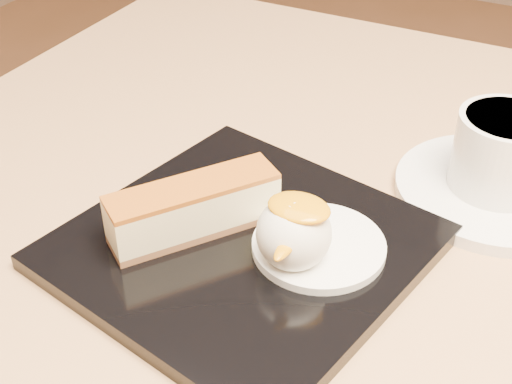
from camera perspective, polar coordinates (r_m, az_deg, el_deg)
The scene contains 8 objects.
dessert_plate at distance 0.49m, azimuth -1.07°, elevation -4.42°, with size 0.22×0.22×0.01m, color black.
cheesecake at distance 0.49m, azimuth -5.01°, elevation -1.28°, with size 0.09×0.11×0.04m.
cream_smear at distance 0.48m, azimuth 5.04°, elevation -4.32°, with size 0.09×0.09×0.01m, color white.
ice_cream_scoop at distance 0.46m, azimuth 3.04°, elevation -3.33°, with size 0.05×0.05×0.05m, color white.
mango_sauce at distance 0.44m, azimuth 3.46°, elevation -1.25°, with size 0.04×0.03×0.01m, color orange.
mint_sprig at distance 0.51m, azimuth 3.14°, elevation -1.36°, with size 0.04×0.03×0.00m.
saucer at distance 0.58m, azimuth 18.47°, elevation 0.15°, with size 0.15×0.15×0.01m, color white.
coffee_cup at distance 0.56m, azimuth 19.34°, elevation 3.10°, with size 0.10×0.07×0.06m.
Camera 1 is at (0.12, -0.36, 1.04)m, focal length 50.00 mm.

